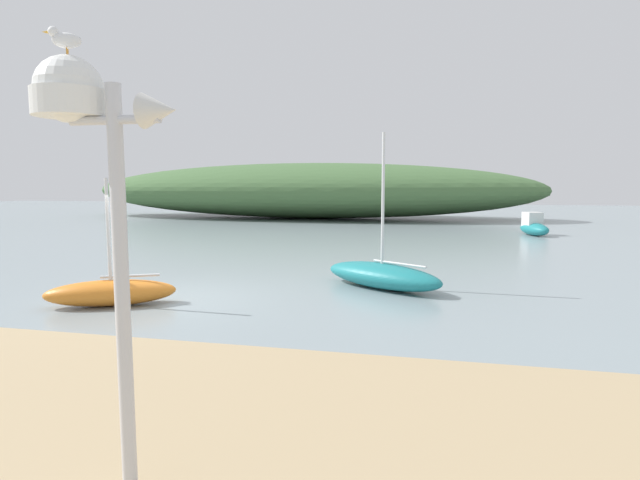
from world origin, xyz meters
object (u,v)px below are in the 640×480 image
Objects in this scene: motorboat_west_reach at (534,227)px; sailboat_off_point at (382,275)px; mast_structure at (86,130)px; seagull_on_radar at (65,39)px; sailboat_far_right at (111,292)px.

sailboat_off_point is at bearing -112.73° from motorboat_west_reach.
mast_structure is 10.18m from sailboat_off_point.
seagull_on_radar reaches higher than motorboat_west_reach.
sailboat_off_point is at bearing 81.82° from mast_structure.
motorboat_west_reach is 0.68× the size of sailboat_off_point.
sailboat_off_point is at bearing 81.02° from seagull_on_radar.
mast_structure reaches higher than motorboat_west_reach.
mast_structure is 0.71m from seagull_on_radar.
seagull_on_radar is 8.47m from sailboat_far_right.
sailboat_far_right is at bearing -123.10° from motorboat_west_reach.
sailboat_off_point reaches higher than motorboat_west_reach.
mast_structure is at bearing -98.18° from sailboat_off_point.
motorboat_west_reach is 0.95× the size of sailboat_far_right.
seagull_on_radar is at bearing -98.98° from sailboat_off_point.
sailboat_far_right is (-4.39, 6.40, -2.85)m from mast_structure.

